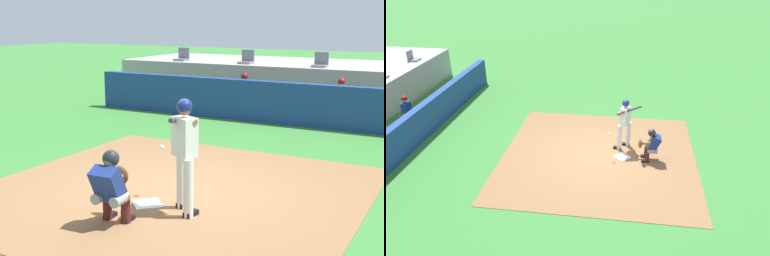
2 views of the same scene
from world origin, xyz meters
The scene contains 13 objects.
ground_plane centered at (0.00, 0.00, 0.00)m, with size 80.00×80.00×0.00m, color #387A33.
dirt_infield centered at (0.00, 0.00, 0.01)m, with size 6.40×6.40×0.01m, color olive.
home_plate centered at (0.00, -0.80, 0.02)m, with size 0.44×0.44×0.02m, color white.
batter_at_plate centered at (0.69, -0.80, 1.04)m, with size 0.58×0.89×1.80m.
catcher_crouched centered at (-0.02, -1.68, 0.61)m, with size 0.50×1.72×1.13m.
dugout_wall centered at (0.00, 6.50, 0.60)m, with size 13.00×0.30×1.20m, color navy.
dugout_bench centered at (0.00, 7.50, 0.23)m, with size 11.80×0.44×0.45m, color olive.
dugout_player_0 centered at (-1.86, 7.34, 0.67)m, with size 0.49×0.70×1.30m.
dugout_player_1 centered at (1.14, 7.34, 0.67)m, with size 0.49×0.70×1.30m.
stands_platform centered at (0.00, 10.90, 0.70)m, with size 15.00×4.40×1.40m, color #9E9E99.
stadium_seat_0 centered at (-5.20, 9.38, 1.53)m, with size 0.46×0.46×0.48m.
stadium_seat_1 centered at (-2.60, 9.38, 1.53)m, with size 0.46×0.46×0.48m.
stadium_seat_2 centered at (0.00, 9.38, 1.53)m, with size 0.46×0.46×0.48m.
Camera 1 is at (4.44, -7.34, 2.98)m, focal length 48.01 mm.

